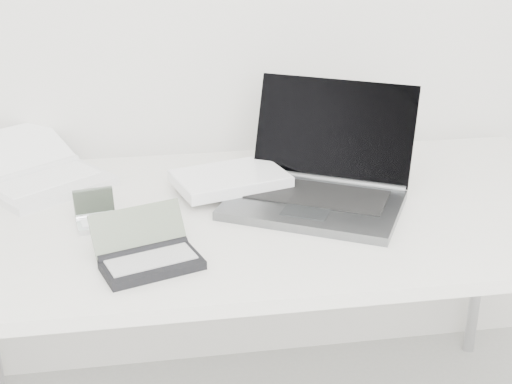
{
  "coord_description": "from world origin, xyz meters",
  "views": [
    {
      "loc": [
        -0.26,
        0.06,
        1.42
      ],
      "look_at": [
        -0.03,
        1.51,
        0.79
      ],
      "focal_mm": 50.0,
      "sensor_mm": 36.0,
      "label": 1
    }
  ],
  "objects": [
    {
      "name": "laptop_large",
      "position": [
        0.08,
        1.6,
        0.77
      ],
      "size": [
        0.61,
        0.51,
        0.26
      ],
      "rotation": [
        0.0,
        0.0,
        -0.5
      ],
      "color": "slate",
      "rests_on": "desk"
    },
    {
      "name": "palmtop_charcoal",
      "position": [
        -0.28,
        1.32,
        0.75
      ],
      "size": [
        0.23,
        0.2,
        0.1
      ],
      "rotation": [
        0.0,
        0.0,
        0.32
      ],
      "color": "black",
      "rests_on": "desk"
    },
    {
      "name": "desk",
      "position": [
        0.0,
        1.55,
        0.68
      ],
      "size": [
        1.6,
        0.8,
        0.73
      ],
      "color": "white",
      "rests_on": "ground"
    },
    {
      "name": "pda_silver",
      "position": [
        -0.39,
        1.52,
        0.75
      ],
      "size": [
        0.1,
        0.1,
        0.07
      ],
      "rotation": [
        0.0,
        0.0,
        0.18
      ],
      "color": "silver",
      "rests_on": "desk"
    },
    {
      "name": "netbook_open_white",
      "position": [
        -0.54,
        1.79,
        0.75
      ],
      "size": [
        0.43,
        0.45,
        0.1
      ],
      "rotation": [
        0.0,
        0.0,
        0.64
      ],
      "color": "white",
      "rests_on": "desk"
    }
  ]
}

